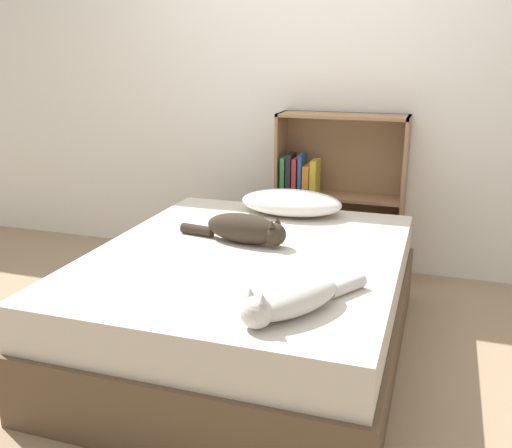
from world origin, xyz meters
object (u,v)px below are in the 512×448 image
object	(u,v)px
pillow	(291,203)
bookshelf	(335,191)
cat_light	(292,300)
cat_dark	(245,229)
bed	(247,303)

from	to	relation	value
pillow	bookshelf	size ratio (longest dim) A/B	0.56
cat_light	cat_dark	distance (m)	0.83
cat_dark	pillow	bearing A→B (deg)	90.29
cat_light	cat_dark	world-z (taller)	cat_dark
cat_light	bookshelf	world-z (taller)	bookshelf
bookshelf	cat_light	bearing A→B (deg)	-84.25
pillow	bookshelf	xyz separation A→B (m)	(0.16, 0.54, -0.05)
bed	cat_dark	bearing A→B (deg)	112.99
bed	pillow	xyz separation A→B (m)	(0.03, 0.70, 0.34)
bookshelf	pillow	bearing A→B (deg)	-106.42
pillow	bookshelf	world-z (taller)	bookshelf
cat_light	cat_dark	bearing A→B (deg)	-117.25
pillow	cat_dark	distance (m)	0.58
bed	cat_light	xyz separation A→B (m)	(0.38, -0.59, 0.33)
bed	bookshelf	world-z (taller)	bookshelf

